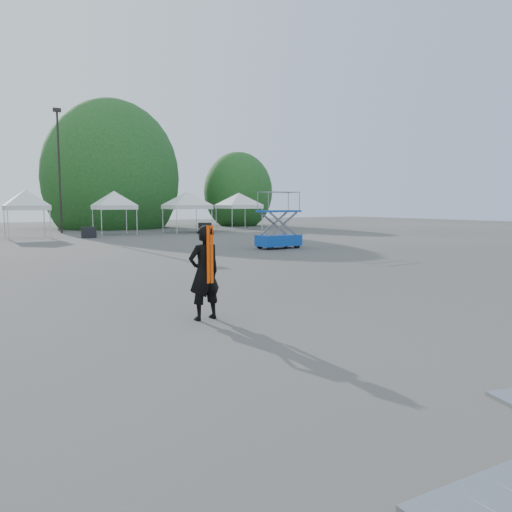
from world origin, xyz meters
TOP-DOWN VIEW (x-y plane):
  - ground at (0.00, 0.00)m, footprint 120.00×120.00m
  - light_pole_east at (3.00, 32.00)m, footprint 0.60×0.25m
  - tree_mid_e at (9.00, 39.00)m, footprint 5.12×5.12m
  - tree_far_e at (22.00, 37.00)m, footprint 3.84×3.84m
  - tent_e at (-0.08, 27.14)m, footprint 3.92×3.92m
  - tent_f at (6.14, 27.99)m, footprint 4.00×4.00m
  - tent_g at (12.01, 27.74)m, footprint 4.57×4.57m
  - tent_h at (17.56, 28.94)m, footprint 4.57×4.57m
  - man at (-0.11, -1.05)m, footprint 0.76×0.54m
  - scissor_lift at (10.27, 11.69)m, footprint 2.36×1.26m
  - crate_mid at (3.60, 25.38)m, footprint 1.09×0.92m
  - crate_east at (13.53, 27.56)m, footprint 1.19×1.04m

SIDE VIEW (x-z plane):
  - ground at x=0.00m, z-range 0.00..0.00m
  - crate_mid at x=3.60m, z-range 0.00..0.76m
  - crate_east at x=13.53m, z-range 0.00..0.78m
  - man at x=-0.11m, z-range 0.00..1.94m
  - scissor_lift at x=10.27m, z-range 0.01..2.99m
  - tent_e at x=-0.08m, z-range 1.12..5.00m
  - tent_f at x=6.14m, z-range 1.12..5.00m
  - tent_h at x=17.56m, z-range 1.12..5.00m
  - tent_g at x=12.01m, z-range 1.12..5.00m
  - tree_far_e at x=22.00m, z-range 0.70..6.55m
  - tree_mid_e at x=9.00m, z-range 0.94..8.74m
  - light_pole_east at x=3.00m, z-range 0.62..10.42m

